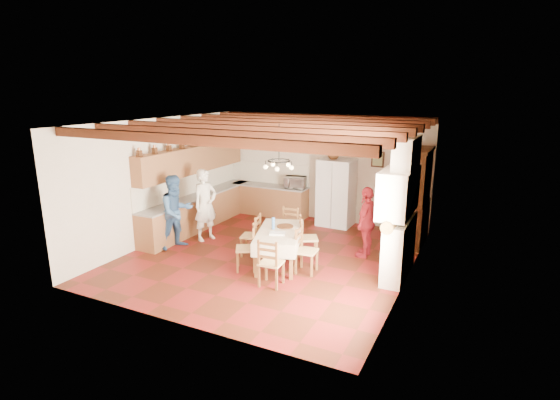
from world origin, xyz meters
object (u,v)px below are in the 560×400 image
object	(u,v)px
chair_left_far	(251,235)
chair_end_far	(288,228)
chair_right_near	(307,250)
person_man	(205,205)
microwave	(295,182)
dining_table	(279,234)
chair_right_far	(308,237)
person_woman_red	(367,222)
hutch	(416,197)
refrigerator	(336,193)
person_woman_blue	(176,212)
chair_left_near	(246,248)
chair_end_near	(271,262)

from	to	relation	value
chair_left_far	chair_end_far	size ratio (longest dim) A/B	1.00
chair_right_near	person_man	distance (m)	3.15
microwave	dining_table	bearing A→B (deg)	-83.14
person_man	microwave	size ratio (longest dim) A/B	2.99
chair_right_far	person_woman_red	world-z (taller)	person_woman_red
hutch	dining_table	distance (m)	3.54
chair_right_far	microwave	size ratio (longest dim) A/B	1.61
dining_table	person_woman_red	xyz separation A→B (m)	(1.55, 1.27, 0.14)
microwave	refrigerator	bearing A→B (deg)	-15.42
chair_left_far	chair_right_far	size ratio (longest dim) A/B	1.00
chair_end_far	person_woman_blue	size ratio (longest dim) A/B	0.55
chair_right_near	person_woman_red	world-z (taller)	person_woman_red
dining_table	chair_left_near	bearing A→B (deg)	-130.40
dining_table	person_woman_blue	bearing A→B (deg)	-176.44
person_woman_red	person_man	bearing A→B (deg)	-74.94
person_woman_red	chair_left_near	bearing A→B (deg)	-42.63
hutch	chair_right_near	xyz separation A→B (m)	(-1.67, -2.73, -0.68)
hutch	chair_right_near	bearing A→B (deg)	-121.17
chair_end_far	person_woman_red	distance (m)	1.85
person_man	chair_end_far	bearing A→B (deg)	-60.79
hutch	dining_table	bearing A→B (deg)	-132.39
person_woman_blue	person_woman_red	distance (m)	4.39
person_man	microwave	xyz separation A→B (m)	(1.23, 2.66, 0.17)
person_woman_blue	person_woman_red	xyz separation A→B (m)	(4.15, 1.43, -0.07)
hutch	chair_end_far	world-z (taller)	hutch
chair_end_near	chair_end_far	world-z (taller)	same
hutch	chair_right_far	size ratio (longest dim) A/B	2.43
refrigerator	person_woman_blue	xyz separation A→B (m)	(-2.78, -3.34, -0.04)
dining_table	person_woman_blue	distance (m)	2.62
chair_left_far	person_man	bearing A→B (deg)	-118.90
hutch	microwave	bearing A→B (deg)	169.06
chair_right_near	chair_left_far	bearing A→B (deg)	73.84
refrigerator	chair_end_near	xyz separation A→B (m)	(0.17, -4.20, -0.44)
chair_left_far	chair_right_far	bearing A→B (deg)	96.54
person_man	person_woman_red	world-z (taller)	person_man
dining_table	person_man	size ratio (longest dim) A/B	1.06
chair_left_far	person_woman_blue	bearing A→B (deg)	-92.92
hutch	chair_end_near	world-z (taller)	hutch
chair_end_near	person_woman_red	world-z (taller)	person_woman_red
refrigerator	chair_right_far	size ratio (longest dim) A/B	1.91
dining_table	chair_end_near	size ratio (longest dim) A/B	1.97
chair_left_far	chair_end_far	bearing A→B (deg)	133.47
person_woman_blue	microwave	xyz separation A→B (m)	(1.51, 3.42, 0.19)
chair_left_far	chair_left_near	bearing A→B (deg)	9.19
chair_right_near	chair_end_near	distance (m)	0.95
chair_end_near	person_woman_red	bearing A→B (deg)	-122.03
person_woman_blue	microwave	world-z (taller)	person_woman_blue
chair_left_far	person_woman_red	distance (m)	2.61
refrigerator	chair_right_near	bearing A→B (deg)	-79.49
dining_table	chair_left_near	xyz separation A→B (m)	(-0.49, -0.57, -0.18)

